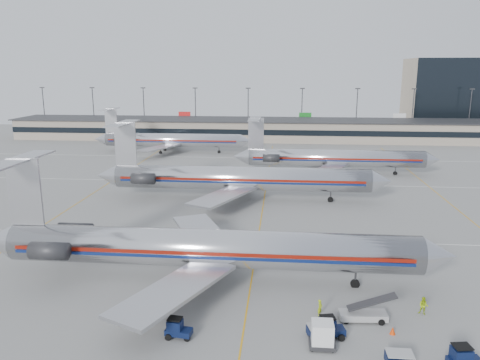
# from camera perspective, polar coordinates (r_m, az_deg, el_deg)

# --- Properties ---
(ground) EXTENTS (260.00, 260.00, 0.00)m
(ground) POSITION_cam_1_polar(r_m,az_deg,el_deg) (51.08, 1.58, -11.02)
(ground) COLOR gray
(ground) RESTS_ON ground
(apron_markings) EXTENTS (160.00, 0.15, 0.02)m
(apron_markings) POSITION_cam_1_polar(r_m,az_deg,el_deg) (60.32, 2.21, -7.11)
(apron_markings) COLOR silver
(apron_markings) RESTS_ON ground
(terminal) EXTENTS (162.00, 17.00, 6.25)m
(terminal) POSITION_cam_1_polar(r_m,az_deg,el_deg) (145.58, 4.12, 6.18)
(terminal) COLOR gray
(terminal) RESTS_ON ground
(light_mast_row) EXTENTS (163.60, 0.40, 15.28)m
(light_mast_row) POSITION_cam_1_polar(r_m,az_deg,el_deg) (158.99, 4.27, 8.74)
(light_mast_row) COLOR #38383D
(light_mast_row) RESTS_ON ground
(distant_building) EXTENTS (30.00, 20.00, 25.00)m
(distant_building) POSITION_cam_1_polar(r_m,az_deg,el_deg) (184.41, 24.32, 9.46)
(distant_building) COLOR tan
(distant_building) RESTS_ON ground
(jet_foreground) EXTENTS (48.06, 28.30, 12.58)m
(jet_foreground) POSITION_cam_1_polar(r_m,az_deg,el_deg) (47.56, -4.77, -8.18)
(jet_foreground) COLOR silver
(jet_foreground) RESTS_ON ground
(jet_second_row) EXTENTS (48.82, 28.75, 12.78)m
(jet_second_row) POSITION_cam_1_polar(r_m,az_deg,el_deg) (76.92, -0.58, 0.26)
(jet_second_row) COLOR silver
(jet_second_row) RESTS_ON ground
(jet_third_row) EXTENTS (42.20, 25.96, 11.54)m
(jet_third_row) POSITION_cam_1_polar(r_m,az_deg,el_deg) (98.39, 11.04, 2.67)
(jet_third_row) COLOR silver
(jet_third_row) RESTS_ON ground
(jet_back_row) EXTENTS (41.67, 25.63, 11.39)m
(jet_back_row) POSITION_cam_1_polar(r_m,az_deg,el_deg) (123.42, -8.60, 4.86)
(jet_back_row) COLOR silver
(jet_back_row) RESTS_ON ground
(tug_left) EXTENTS (2.23, 1.32, 1.71)m
(tug_left) POSITION_cam_1_polar(r_m,az_deg,el_deg) (39.65, -7.68, -17.53)
(tug_left) COLOR #091334
(tug_left) RESTS_ON ground
(tug_center) EXTENTS (2.40, 1.54, 1.81)m
(tug_center) POSITION_cam_1_polar(r_m,az_deg,el_deg) (40.00, 10.83, -17.28)
(tug_center) COLOR #091334
(tug_center) RESTS_ON ground
(tug_right) EXTENTS (2.53, 1.55, 1.93)m
(tug_right) POSITION_cam_1_polar(r_m,az_deg,el_deg) (39.15, 25.57, -19.09)
(tug_right) COLOR #091334
(tug_right) RESTS_ON ground
(cart_inner) EXTENTS (2.06, 1.64, 1.03)m
(cart_inner) POSITION_cam_1_polar(r_m,az_deg,el_deg) (39.99, 9.59, -17.70)
(cart_inner) COLOR #091334
(cart_inner) RESTS_ON ground
(cart_outer) EXTENTS (1.91, 1.31, 1.08)m
(cart_outer) POSITION_cam_1_polar(r_m,az_deg,el_deg) (38.07, 18.85, -19.97)
(cart_outer) COLOR #091334
(cart_outer) RESTS_ON ground
(uld_container) EXTENTS (2.00, 1.66, 2.11)m
(uld_container) POSITION_cam_1_polar(r_m,az_deg,el_deg) (38.56, 10.00, -18.09)
(uld_container) COLOR #2D2D30
(uld_container) RESTS_ON ground
(belt_loader) EXTENTS (4.81, 1.74, 2.52)m
(belt_loader) POSITION_cam_1_polar(r_m,az_deg,el_deg) (42.96, 14.89, -15.46)
(belt_loader) COLOR #9C9C9C
(belt_loader) RESTS_ON ground
(ramp_worker_near) EXTENTS (0.59, 0.66, 1.52)m
(ramp_worker_near) POSITION_cam_1_polar(r_m,az_deg,el_deg) (42.88, 9.72, -15.11)
(ramp_worker_near) COLOR #A5C012
(ramp_worker_near) RESTS_ON ground
(ramp_worker_far) EXTENTS (0.97, 0.89, 1.63)m
(ramp_worker_far) POSITION_cam_1_polar(r_m,az_deg,el_deg) (45.47, 21.46, -14.09)
(ramp_worker_far) COLOR #A4C612
(ramp_worker_far) RESTS_ON ground
(cone_right) EXTENTS (0.52, 0.52, 0.64)m
(cone_right) POSITION_cam_1_polar(r_m,az_deg,el_deg) (41.87, 18.11, -17.06)
(cone_right) COLOR #E23B07
(cone_right) RESTS_ON ground
(cone_left) EXTENTS (0.46, 0.46, 0.55)m
(cone_left) POSITION_cam_1_polar(r_m,az_deg,el_deg) (44.34, -13.01, -14.98)
(cone_left) COLOR #E23B07
(cone_left) RESTS_ON ground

